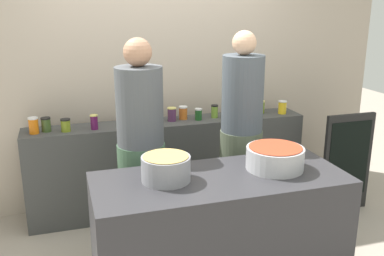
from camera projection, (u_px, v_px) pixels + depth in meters
storefront_wall at (160, 55)px, 4.32m from camera, size 4.80×0.12×3.00m
display_shelf at (170, 165)px, 4.29m from camera, size 2.70×0.36×0.91m
prep_table at (220, 237)px, 3.01m from camera, size 1.70×0.70×0.89m
preserve_jar_0 at (34, 125)px, 3.77m from camera, size 0.09×0.09×0.14m
preserve_jar_1 at (46, 124)px, 3.83m from camera, size 0.08×0.08×0.13m
preserve_jar_2 at (66, 125)px, 3.83m from camera, size 0.09×0.09×0.11m
preserve_jar_3 at (94, 122)px, 3.89m from camera, size 0.07×0.07×0.13m
preserve_jar_4 at (139, 120)px, 4.01m from camera, size 0.07×0.07×0.11m
preserve_jar_5 at (152, 118)px, 4.10m from camera, size 0.08×0.08×0.10m
preserve_jar_6 at (172, 114)px, 4.16m from camera, size 0.09×0.09×0.13m
preserve_jar_7 at (183, 113)px, 4.23m from camera, size 0.08×0.08×0.13m
preserve_jar_8 at (198, 114)px, 4.20m from camera, size 0.07×0.07×0.11m
preserve_jar_9 at (215, 111)px, 4.29m from camera, size 0.07×0.07×0.13m
preserve_jar_10 at (226, 112)px, 4.27m from camera, size 0.07×0.07×0.12m
preserve_jar_11 at (241, 112)px, 4.31m from camera, size 0.07×0.07×0.11m
preserve_jar_12 at (260, 107)px, 4.46m from camera, size 0.08×0.08×0.13m
preserve_jar_13 at (282, 107)px, 4.43m from camera, size 0.09×0.09×0.13m
cooking_pot_left at (166, 168)px, 2.80m from camera, size 0.32×0.32×0.17m
cooking_pot_center at (275, 158)px, 3.01m from camera, size 0.40×0.40×0.16m
cook_with_tongs at (142, 164)px, 3.37m from camera, size 0.37×0.37×1.77m
cook_in_cap at (241, 151)px, 3.60m from camera, size 0.35×0.35×1.80m
chalkboard_sign at (347, 163)px, 4.24m from camera, size 0.52×0.05×0.99m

